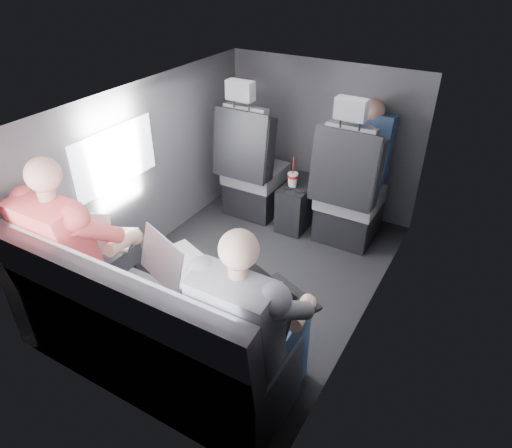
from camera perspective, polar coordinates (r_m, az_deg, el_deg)
The scene contains 19 objects.
floor at distance 3.51m, azimuth -1.01°, elevation -6.48°, with size 2.60×2.60×0.00m, color black.
ceiling at distance 2.87m, azimuth -1.27°, elevation 15.11°, with size 2.60×2.60×0.00m, color #B2B2AD.
panel_left at distance 3.63m, azimuth -13.49°, elevation 6.56°, with size 0.02×2.60×1.35m, color #56565B.
panel_right at distance 2.84m, azimuth 14.65°, elevation -1.28°, with size 0.02×2.60×1.35m, color #56565B.
panel_front at distance 4.20m, azimuth 8.20°, elevation 10.64°, with size 1.80×0.02×1.35m, color #56565B.
panel_back at distance 2.33m, azimuth -18.11°, elevation -10.48°, with size 1.80×0.02×1.35m, color #56565B.
side_window at distance 3.34m, azimuth -17.13°, elevation 7.95°, with size 0.02×0.75×0.42m, color white.
seatbelt at distance 3.46m, azimuth 11.16°, elevation 7.82°, with size 0.05×0.01×0.65m, color black.
front_seat_left at distance 4.10m, azimuth -0.45°, elevation 6.29°, with size 0.52×0.58×1.26m.
front_seat_right at distance 3.78m, azimuth 11.43°, elevation 3.20°, with size 0.52×0.58×1.26m.
center_console at distance 4.05m, azimuth 5.36°, elevation 2.54°, with size 0.24×0.48×0.41m.
rear_bench at distance 2.68m, azimuth -13.11°, elevation -13.44°, with size 1.60×0.57×0.92m.
soda_cup at distance 3.86m, azimuth 4.60°, elevation 5.58°, with size 0.09×0.09×0.27m.
laptop_white at distance 2.96m, azimuth -19.15°, elevation -1.52°, with size 0.42×0.46×0.26m.
laptop_silver at distance 2.62m, azimuth -10.04°, elevation -4.66°, with size 0.46×0.47×0.28m.
laptop_black at distance 2.35m, azimuth 2.54°, elevation -9.33°, with size 0.43×0.44×0.26m.
passenger_rear_left at distance 2.87m, azimuth -21.13°, elevation -2.93°, with size 0.53×0.64×1.26m.
passenger_rear_right at distance 2.24m, azimuth -0.48°, elevation -12.27°, with size 0.49×0.61×1.20m.
passenger_front_right at distance 3.85m, azimuth 13.78°, elevation 9.10°, with size 0.37×0.37×0.72m.
Camera 1 is at (1.42, -2.34, 2.19)m, focal length 32.00 mm.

